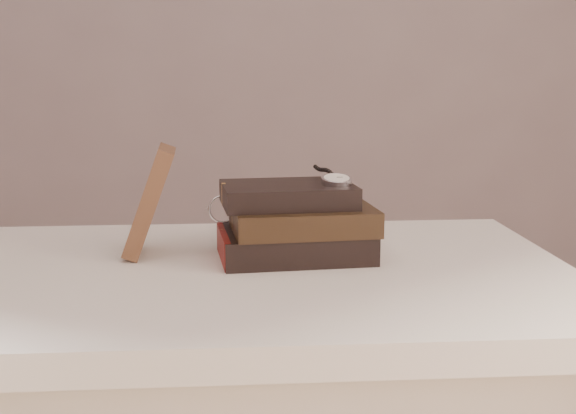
{
  "coord_description": "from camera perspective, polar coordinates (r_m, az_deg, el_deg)",
  "views": [
    {
      "loc": [
        0.02,
        -0.68,
        1.03
      ],
      "look_at": [
        0.11,
        0.4,
        0.82
      ],
      "focal_mm": 47.71,
      "sensor_mm": 36.0,
      "label": 1
    }
  ],
  "objects": [
    {
      "name": "pocket_watch",
      "position": [
        1.1,
        3.52,
        2.12
      ],
      "size": [
        0.05,
        0.15,
        0.02
      ],
      "color": "silver",
      "rests_on": "book_stack"
    },
    {
      "name": "book_stack",
      "position": [
        1.11,
        0.58,
        -1.24
      ],
      "size": [
        0.23,
        0.17,
        0.11
      ],
      "color": "black",
      "rests_on": "table"
    },
    {
      "name": "eyeglasses",
      "position": [
        1.17,
        -3.8,
        -0.11
      ],
      "size": [
        0.1,
        0.11,
        0.04
      ],
      "color": "silver",
      "rests_on": "book_stack"
    },
    {
      "name": "journal",
      "position": [
        1.14,
        -10.29,
        0.47
      ],
      "size": [
        0.08,
        0.1,
        0.16
      ],
      "primitive_type": "cube",
      "rotation": [
        0.0,
        0.36,
        0.05
      ],
      "color": "#422719",
      "rests_on": "table"
    },
    {
      "name": "table",
      "position": [
        1.09,
        -5.48,
        -9.25
      ],
      "size": [
        1.0,
        0.6,
        0.75
      ],
      "color": "white",
      "rests_on": "ground"
    }
  ]
}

